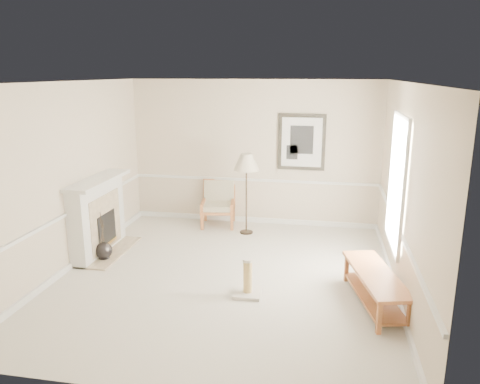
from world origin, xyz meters
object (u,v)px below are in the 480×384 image
(bench, at_px, (375,283))
(scratching_post, at_px, (248,284))
(floor_vase, at_px, (104,251))
(floor_lamp, at_px, (247,164))
(armchair, at_px, (218,201))

(bench, bearing_deg, scratching_post, -178.54)
(floor_vase, distance_m, floor_lamp, 2.99)
(floor_vase, height_order, bench, floor_vase)
(floor_vase, relative_size, bench, 0.50)
(bench, height_order, scratching_post, scratching_post)
(bench, distance_m, scratching_post, 1.72)
(armchair, bearing_deg, bench, -54.75)
(floor_lamp, height_order, scratching_post, floor_lamp)
(armchair, relative_size, scratching_post, 1.65)
(floor_lamp, xyz_separation_m, scratching_post, (0.46, -2.57, -1.19))
(floor_lamp, height_order, bench, floor_lamp)
(floor_vase, bearing_deg, armchair, 56.91)
(bench, bearing_deg, floor_lamp, 130.79)
(floor_lamp, bearing_deg, armchair, 145.38)
(floor_vase, relative_size, floor_lamp, 0.54)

